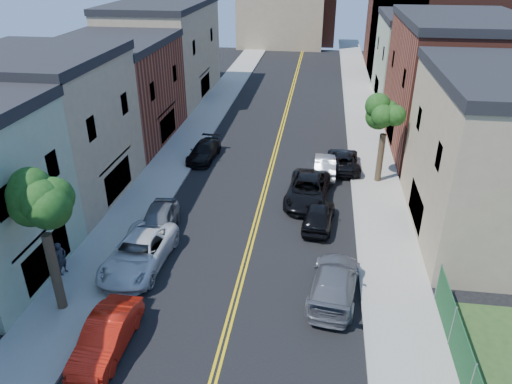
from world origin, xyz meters
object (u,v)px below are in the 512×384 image
at_px(black_suv_lane, 308,190).
at_px(pedestrian_left, 61,258).
at_px(dark_car_right_far, 344,160).
at_px(black_car_left, 204,151).
at_px(grey_car_left, 158,222).
at_px(black_car_right, 319,215).
at_px(silver_car_right, 325,165).
at_px(grey_car_right, 334,283).
at_px(red_sedan, 107,336).
at_px(white_pickup, 139,253).

height_order(black_suv_lane, pedestrian_left, pedestrian_left).
distance_m(dark_car_right_far, pedestrian_left, 21.41).
bearing_deg(black_car_left, dark_car_right_far, 2.41).
bearing_deg(grey_car_left, black_suv_lane, 26.59).
bearing_deg(black_car_right, black_suv_lane, -69.98).
bearing_deg(silver_car_right, grey_car_right, 91.99).
bearing_deg(red_sedan, black_car_right, 53.38).
distance_m(grey_car_left, pedestrian_left, 5.83).
height_order(white_pickup, silver_car_right, white_pickup).
relative_size(white_pickup, silver_car_right, 1.37).
bearing_deg(black_suv_lane, black_car_left, 149.10).
bearing_deg(black_car_left, grey_car_left, -85.87).
xyz_separation_m(white_pickup, silver_car_right, (9.59, 13.05, -0.11)).
bearing_deg(red_sedan, white_pickup, 97.64).
height_order(red_sedan, pedestrian_left, pedestrian_left).
bearing_deg(grey_car_left, grey_car_right, -28.67).
bearing_deg(black_suv_lane, pedestrian_left, -136.15).
distance_m(red_sedan, pedestrian_left, 6.33).
bearing_deg(black_suv_lane, grey_car_left, -143.25).
height_order(grey_car_right, silver_car_right, grey_car_right).
distance_m(black_car_left, pedestrian_left, 16.38).
height_order(white_pickup, black_suv_lane, white_pickup).
bearing_deg(red_sedan, grey_car_right, 27.51).
xyz_separation_m(silver_car_right, pedestrian_left, (-13.19, -14.40, 0.35)).
xyz_separation_m(grey_car_left, grey_car_right, (10.18, -4.30, -0.04)).
xyz_separation_m(red_sedan, grey_car_left, (-0.77, 9.15, 0.07)).
bearing_deg(black_car_right, silver_car_right, -86.41).
xyz_separation_m(black_car_right, silver_car_right, (0.29, 7.59, -0.02)).
height_order(white_pickup, grey_car_right, white_pickup).
bearing_deg(black_car_left, black_car_right, -40.44).
height_order(red_sedan, grey_car_right, grey_car_right).
relative_size(grey_car_left, grey_car_right, 0.90).
height_order(red_sedan, black_car_left, red_sedan).
bearing_deg(white_pickup, pedestrian_left, -157.23).
xyz_separation_m(white_pickup, pedestrian_left, (-3.60, -1.35, 0.24)).
xyz_separation_m(silver_car_right, black_suv_lane, (-1.09, -4.43, 0.09)).
relative_size(red_sedan, black_car_left, 0.99).
relative_size(red_sedan, pedestrian_left, 2.53).
distance_m(red_sedan, white_pickup, 5.97).
bearing_deg(black_car_left, grey_car_right, -52.90).
xyz_separation_m(grey_car_left, dark_car_right_far, (11.00, 11.07, -0.14)).
bearing_deg(grey_car_left, white_pickup, -95.80).
bearing_deg(black_car_left, red_sedan, -83.73).
bearing_deg(pedestrian_left, white_pickup, -57.32).
relative_size(grey_car_right, black_car_right, 1.26).
height_order(black_car_left, dark_car_right_far, dark_car_right_far).
bearing_deg(grey_car_left, pedestrian_left, -133.97).
bearing_deg(silver_car_right, grey_car_left, 45.27).
bearing_deg(black_car_left, silver_car_right, -5.22).
height_order(silver_car_right, pedestrian_left, pedestrian_left).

